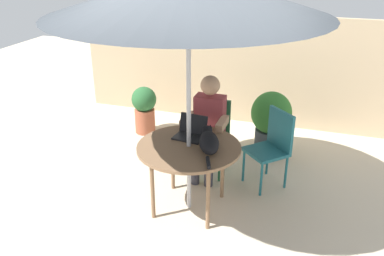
{
  "coord_description": "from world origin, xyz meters",
  "views": [
    {
      "loc": [
        1.14,
        -3.4,
        2.53
      ],
      "look_at": [
        0.0,
        0.1,
        0.87
      ],
      "focal_mm": 38.07,
      "sensor_mm": 36.0,
      "label": 1
    }
  ],
  "objects_px": {
    "chair_occupied": "(211,131)",
    "potted_plant_near_fence": "(271,120)",
    "patio_table": "(189,151)",
    "chair_empty": "(273,143)",
    "cat": "(209,142)",
    "person_seated": "(208,123)",
    "laptop": "(191,130)",
    "potted_plant_by_chair": "(144,108)"
  },
  "relations": [
    {
      "from": "chair_occupied",
      "to": "laptop",
      "type": "distance_m",
      "value": 0.68
    },
    {
      "from": "chair_occupied",
      "to": "laptop",
      "type": "relative_size",
      "value": 2.68
    },
    {
      "from": "patio_table",
      "to": "laptop",
      "type": "relative_size",
      "value": 3.15
    },
    {
      "from": "potted_plant_near_fence",
      "to": "potted_plant_by_chair",
      "type": "height_order",
      "value": "potted_plant_near_fence"
    },
    {
      "from": "chair_occupied",
      "to": "cat",
      "type": "height_order",
      "value": "cat"
    },
    {
      "from": "chair_empty",
      "to": "cat",
      "type": "distance_m",
      "value": 0.97
    },
    {
      "from": "chair_occupied",
      "to": "potted_plant_near_fence",
      "type": "xyz_separation_m",
      "value": [
        0.62,
        0.62,
        -0.04
      ]
    },
    {
      "from": "cat",
      "to": "potted_plant_near_fence",
      "type": "distance_m",
      "value": 1.57
    },
    {
      "from": "chair_occupied",
      "to": "potted_plant_near_fence",
      "type": "height_order",
      "value": "chair_occupied"
    },
    {
      "from": "person_seated",
      "to": "laptop",
      "type": "relative_size",
      "value": 3.71
    },
    {
      "from": "cat",
      "to": "potted_plant_near_fence",
      "type": "height_order",
      "value": "cat"
    },
    {
      "from": "patio_table",
      "to": "potted_plant_near_fence",
      "type": "bearing_deg",
      "value": 67.24
    },
    {
      "from": "laptop",
      "to": "cat",
      "type": "bearing_deg",
      "value": -43.05
    },
    {
      "from": "laptop",
      "to": "cat",
      "type": "xyz_separation_m",
      "value": [
        0.25,
        -0.24,
        0.02
      ]
    },
    {
      "from": "laptop",
      "to": "potted_plant_near_fence",
      "type": "distance_m",
      "value": 1.45
    },
    {
      "from": "person_seated",
      "to": "laptop",
      "type": "height_order",
      "value": "person_seated"
    },
    {
      "from": "person_seated",
      "to": "potted_plant_near_fence",
      "type": "height_order",
      "value": "person_seated"
    },
    {
      "from": "chair_empty",
      "to": "potted_plant_by_chair",
      "type": "xyz_separation_m",
      "value": [
        -1.95,
        0.85,
        -0.14
      ]
    },
    {
      "from": "laptop",
      "to": "potted_plant_by_chair",
      "type": "xyz_separation_m",
      "value": [
        -1.16,
        1.37,
        -0.41
      ]
    },
    {
      "from": "cat",
      "to": "potted_plant_by_chair",
      "type": "xyz_separation_m",
      "value": [
        -1.41,
        1.6,
        -0.43
      ]
    },
    {
      "from": "patio_table",
      "to": "potted_plant_by_chair",
      "type": "height_order",
      "value": "patio_table"
    },
    {
      "from": "patio_table",
      "to": "potted_plant_near_fence",
      "type": "relative_size",
      "value": 1.21
    },
    {
      "from": "laptop",
      "to": "potted_plant_near_fence",
      "type": "xyz_separation_m",
      "value": [
        0.67,
        1.25,
        -0.31
      ]
    },
    {
      "from": "chair_empty",
      "to": "cat",
      "type": "height_order",
      "value": "cat"
    },
    {
      "from": "patio_table",
      "to": "potted_plant_by_chair",
      "type": "xyz_separation_m",
      "value": [
        -1.21,
        1.59,
        -0.28
      ]
    },
    {
      "from": "potted_plant_by_chair",
      "to": "person_seated",
      "type": "bearing_deg",
      "value": -36.69
    },
    {
      "from": "chair_empty",
      "to": "person_seated",
      "type": "xyz_separation_m",
      "value": [
        -0.74,
        -0.05,
        0.17
      ]
    },
    {
      "from": "patio_table",
      "to": "chair_empty",
      "type": "relative_size",
      "value": 1.18
    },
    {
      "from": "chair_occupied",
      "to": "laptop",
      "type": "xyz_separation_m",
      "value": [
        -0.05,
        -0.62,
        0.27
      ]
    },
    {
      "from": "chair_empty",
      "to": "cat",
      "type": "relative_size",
      "value": 1.39
    },
    {
      "from": "cat",
      "to": "laptop",
      "type": "bearing_deg",
      "value": 136.95
    },
    {
      "from": "patio_table",
      "to": "person_seated",
      "type": "xyz_separation_m",
      "value": [
        0.0,
        0.69,
        0.02
      ]
    },
    {
      "from": "chair_occupied",
      "to": "chair_empty",
      "type": "distance_m",
      "value": 0.74
    },
    {
      "from": "cat",
      "to": "person_seated",
      "type": "bearing_deg",
      "value": 106.3
    },
    {
      "from": "chair_occupied",
      "to": "potted_plant_by_chair",
      "type": "height_order",
      "value": "chair_occupied"
    },
    {
      "from": "chair_occupied",
      "to": "person_seated",
      "type": "xyz_separation_m",
      "value": [
        0.0,
        -0.16,
        0.17
      ]
    },
    {
      "from": "potted_plant_by_chair",
      "to": "chair_occupied",
      "type": "bearing_deg",
      "value": -31.59
    },
    {
      "from": "patio_table",
      "to": "chair_occupied",
      "type": "distance_m",
      "value": 0.86
    },
    {
      "from": "patio_table",
      "to": "chair_empty",
      "type": "distance_m",
      "value": 1.06
    },
    {
      "from": "potted_plant_near_fence",
      "to": "potted_plant_by_chair",
      "type": "xyz_separation_m",
      "value": [
        -1.83,
        0.12,
        -0.1
      ]
    },
    {
      "from": "person_seated",
      "to": "cat",
      "type": "relative_size",
      "value": 1.93
    },
    {
      "from": "chair_empty",
      "to": "laptop",
      "type": "bearing_deg",
      "value": -146.42
    }
  ]
}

